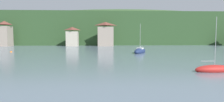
% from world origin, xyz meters
% --- Properties ---
extents(wooded_hillside, '(352.00, 68.08, 35.98)m').
position_xyz_m(wooded_hillside, '(8.52, 148.75, 6.80)').
color(wooded_hillside, '#2D4C28').
rests_on(wooded_hillside, ground_plane).
extents(shore_building_west, '(4.78, 5.45, 10.69)m').
position_xyz_m(shore_building_west, '(-42.80, 104.32, 5.19)').
color(shore_building_west, gray).
rests_on(shore_building_west, ground_plane).
extents(shore_building_westcentral, '(5.14, 4.14, 8.21)m').
position_xyz_m(shore_building_westcentral, '(-14.27, 103.69, 3.98)').
color(shore_building_westcentral, '#BCB29E').
rests_on(shore_building_westcentral, ground_plane).
extents(shore_building_central, '(7.04, 4.56, 10.39)m').
position_xyz_m(shore_building_central, '(0.00, 103.90, 5.04)').
color(shore_building_central, gray).
rests_on(shore_building_central, ground_plane).
extents(sailboat_mid_0, '(4.51, 1.60, 6.32)m').
position_xyz_m(sailboat_mid_0, '(11.44, 44.53, 0.24)').
color(sailboat_mid_0, red).
rests_on(sailboat_mid_0, ground_plane).
extents(sailboat_far_4, '(4.79, 6.55, 7.53)m').
position_xyz_m(sailboat_far_4, '(8.00, 68.73, 0.41)').
color(sailboat_far_4, navy).
rests_on(sailboat_far_4, ground_plane).
extents(mooring_buoy_near, '(0.53, 0.53, 0.53)m').
position_xyz_m(mooring_buoy_near, '(-24.69, 72.76, 0.00)').
color(mooring_buoy_near, orange).
rests_on(mooring_buoy_near, ground_plane).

